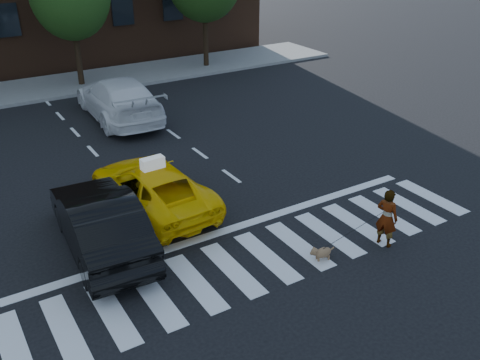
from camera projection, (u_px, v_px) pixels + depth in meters
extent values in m
plane|color=black|center=(267.00, 257.00, 13.29)|extent=(120.00, 120.00, 0.00)
cube|color=silver|center=(267.00, 257.00, 13.29)|extent=(13.00, 2.40, 0.01)
cube|color=silver|center=(234.00, 228.00, 14.51)|extent=(12.00, 0.30, 0.01)
cube|color=slate|center=(69.00, 84.00, 26.60)|extent=(30.00, 4.00, 0.15)
cylinder|color=black|center=(77.00, 51.00, 25.69)|extent=(0.28, 0.28, 3.55)
cylinder|color=black|center=(205.00, 33.00, 28.92)|extent=(0.28, 0.28, 3.85)
imported|color=#FFC705|center=(152.00, 187.00, 15.23)|extent=(2.51, 4.95, 1.34)
imported|color=black|center=(100.00, 222.00, 13.28)|extent=(1.97, 4.87, 1.57)
imported|color=white|center=(119.00, 98.00, 21.99)|extent=(2.64, 5.99, 1.71)
imported|color=#999999|center=(387.00, 218.00, 13.46)|extent=(0.53, 0.66, 1.58)
ellipsoid|color=brown|center=(323.00, 253.00, 13.10)|extent=(0.51, 0.36, 0.26)
sphere|color=brown|center=(315.00, 252.00, 13.01)|extent=(0.24, 0.24, 0.19)
sphere|color=brown|center=(312.00, 253.00, 13.01)|extent=(0.11, 0.11, 0.09)
cylinder|color=brown|center=(332.00, 249.00, 13.12)|extent=(0.14, 0.08, 0.11)
sphere|color=brown|center=(314.00, 248.00, 13.04)|extent=(0.08, 0.08, 0.07)
sphere|color=brown|center=(316.00, 251.00, 12.93)|extent=(0.08, 0.08, 0.07)
cylinder|color=brown|center=(319.00, 259.00, 13.08)|extent=(0.06, 0.06, 0.12)
cylinder|color=brown|center=(317.00, 257.00, 13.17)|extent=(0.06, 0.06, 0.12)
cylinder|color=brown|center=(329.00, 258.00, 13.14)|extent=(0.06, 0.06, 0.12)
cylinder|color=brown|center=(327.00, 255.00, 13.24)|extent=(0.06, 0.06, 0.12)
cube|color=white|center=(153.00, 163.00, 14.70)|extent=(0.67, 0.32, 0.32)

